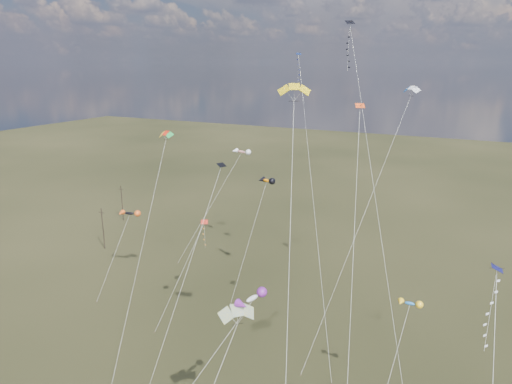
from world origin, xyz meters
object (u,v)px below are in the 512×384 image
at_px(utility_pole_near, 103,228).
at_px(parafoil_yellow, 294,89).
at_px(diamond_black_high, 352,67).
at_px(utility_pole_far, 122,203).
at_px(novelty_black_orange, 129,213).

distance_m(utility_pole_near, parafoil_yellow, 60.37).
bearing_deg(diamond_black_high, utility_pole_far, 161.78).
bearing_deg(parafoil_yellow, utility_pole_far, 145.29).
bearing_deg(utility_pole_near, parafoil_yellow, -27.25).
bearing_deg(utility_pole_far, parafoil_yellow, -34.71).
height_order(utility_pole_near, diamond_black_high, diamond_black_high).
relative_size(utility_pole_near, parafoil_yellow, 0.24).
distance_m(utility_pole_near, utility_pole_far, 16.12).
bearing_deg(parafoil_yellow, utility_pole_near, 152.75).
relative_size(diamond_black_high, parafoil_yellow, 1.19).
xyz_separation_m(utility_pole_far, novelty_black_orange, (21.46, -21.31, 7.13)).
distance_m(utility_pole_near, diamond_black_high, 55.45).
xyz_separation_m(utility_pole_near, diamond_black_high, (46.81, -4.05, 29.44)).
xyz_separation_m(diamond_black_high, novelty_black_orange, (-33.35, -3.27, -22.31)).
bearing_deg(diamond_black_high, novelty_black_orange, -174.41).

